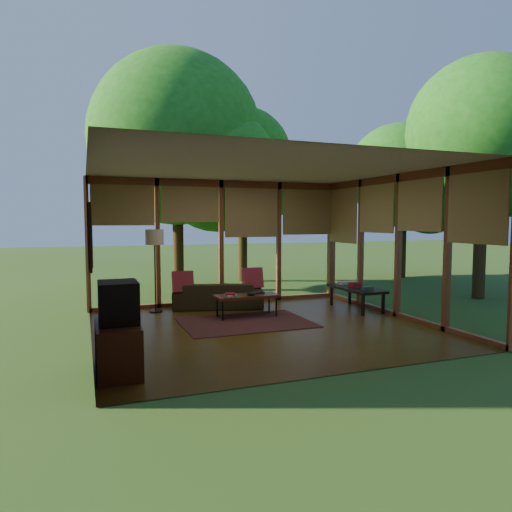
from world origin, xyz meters
name	(u,v)px	position (x,y,z in m)	size (l,w,h in m)	color
floor	(263,328)	(0.00, 0.00, 0.00)	(5.50, 5.50, 0.00)	brown
ceiling	(263,168)	(0.00, 0.00, 2.70)	(5.50, 5.50, 0.00)	silver
wall_left	(89,253)	(-2.75, 0.00, 1.35)	(0.04, 5.00, 2.70)	beige
wall_front	(342,261)	(0.00, -2.50, 1.35)	(5.50, 0.04, 2.70)	beige
window_wall_back	(221,242)	(0.00, 2.50, 1.35)	(5.50, 0.12, 2.70)	brown
window_wall_right	(398,246)	(2.75, 0.00, 1.35)	(0.12, 5.00, 2.70)	brown
exterior_lawn	(376,267)	(8.00, 8.00, -0.01)	(40.00, 40.00, 0.00)	#2E521E
tree_nw	(176,139)	(-0.49, 4.88, 3.94)	(4.46, 4.46, 6.18)	#392A14
tree_ne	(242,158)	(1.70, 6.05, 3.71)	(2.99, 2.99, 5.22)	#392A14
tree_se	(480,131)	(5.78, 1.04, 3.88)	(3.33, 3.33, 5.56)	#392A14
tree_far	(398,176)	(6.58, 4.98, 3.24)	(3.28, 3.28, 4.89)	#392A14
rug	(246,322)	(-0.14, 0.49, 0.01)	(2.27, 1.61, 0.01)	maroon
sofa	(218,295)	(-0.22, 2.00, 0.27)	(1.86, 0.73, 0.54)	#322A19
pillow_left	(183,282)	(-0.97, 1.95, 0.59)	(0.42, 0.14, 0.42)	maroon
pillow_right	(253,278)	(0.53, 1.95, 0.60)	(0.43, 0.14, 0.43)	maroon
ct_book_lower	(230,295)	(-0.31, 0.90, 0.44)	(0.21, 0.15, 0.03)	beige
ct_book_upper	(230,294)	(-0.31, 0.90, 0.47)	(0.18, 0.14, 0.03)	maroon
ct_book_side	(258,293)	(0.29, 1.03, 0.44)	(0.22, 0.17, 0.03)	black
ct_bowl	(251,294)	(0.09, 0.85, 0.46)	(0.16, 0.16, 0.07)	black
media_cabinet	(118,348)	(-2.47, -1.48, 0.30)	(0.50, 1.00, 0.60)	#5A2918
television	(118,302)	(-2.45, -1.48, 0.85)	(0.45, 0.55, 0.50)	black
console_book_a	(367,288)	(2.40, 0.47, 0.49)	(0.19, 0.14, 0.07)	#32584D
console_book_b	(355,285)	(2.40, 0.92, 0.50)	(0.22, 0.16, 0.10)	maroon
console_book_c	(344,283)	(2.40, 1.32, 0.49)	(0.23, 0.16, 0.06)	beige
floor_lamp	(155,242)	(-1.50, 2.05, 1.41)	(0.36, 0.36, 1.65)	black
coffee_table	(247,297)	(0.04, 0.95, 0.39)	(1.20, 0.50, 0.43)	#5A2918
side_console	(356,290)	(2.40, 0.87, 0.41)	(0.60, 1.40, 0.46)	black
wall_painting	(90,236)	(-2.71, 1.40, 1.55)	(0.06, 1.35, 1.15)	black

